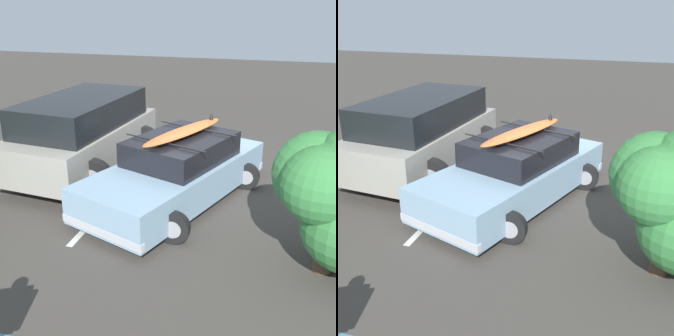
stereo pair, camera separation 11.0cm
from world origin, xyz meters
The scene contains 4 objects.
ground_plane centered at (0.00, 0.00, -0.01)m, with size 44.00×44.00×0.02m, color #423D38.
parking_stripe centered at (1.43, 0.74, 0.00)m, with size 4.49×0.12×0.00m, color silver.
sedan_car centered at (0.14, 0.70, 0.63)m, with size 3.24×4.83×1.62m.
suv_car centered at (2.71, -0.28, 0.94)m, with size 3.07×4.56×1.81m.
Camera 2 is at (-1.99, 8.38, 3.90)m, focal length 45.00 mm.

